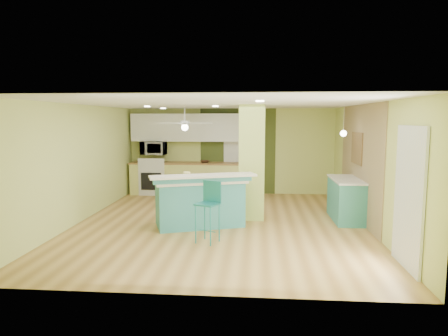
{
  "coord_description": "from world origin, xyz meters",
  "views": [
    {
      "loc": [
        0.76,
        -8.21,
        2.19
      ],
      "look_at": [
        0.05,
        0.4,
        1.13
      ],
      "focal_mm": 32.0,
      "sensor_mm": 36.0,
      "label": 1
    }
  ],
  "objects_px": {
    "canister": "(187,176)",
    "peninsula": "(200,201)",
    "bar_stool": "(209,201)",
    "side_counter": "(346,199)",
    "fruit_bowl": "(205,162)"
  },
  "relations": [
    {
      "from": "fruit_bowl",
      "to": "canister",
      "type": "distance_m",
      "value": 3.47
    },
    {
      "from": "bar_stool",
      "to": "fruit_bowl",
      "type": "height_order",
      "value": "bar_stool"
    },
    {
      "from": "bar_stool",
      "to": "side_counter",
      "type": "distance_m",
      "value": 3.31
    },
    {
      "from": "peninsula",
      "to": "fruit_bowl",
      "type": "bearing_deg",
      "value": 75.75
    },
    {
      "from": "peninsula",
      "to": "canister",
      "type": "relative_size",
      "value": 13.35
    },
    {
      "from": "canister",
      "to": "peninsula",
      "type": "bearing_deg",
      "value": 23.66
    },
    {
      "from": "fruit_bowl",
      "to": "side_counter",
      "type": "bearing_deg",
      "value": -37.59
    },
    {
      "from": "side_counter",
      "to": "canister",
      "type": "bearing_deg",
      "value": -166.24
    },
    {
      "from": "peninsula",
      "to": "canister",
      "type": "height_order",
      "value": "canister"
    },
    {
      "from": "peninsula",
      "to": "fruit_bowl",
      "type": "relative_size",
      "value": 8.02
    },
    {
      "from": "side_counter",
      "to": "peninsula",
      "type": "bearing_deg",
      "value": -167.05
    },
    {
      "from": "peninsula",
      "to": "bar_stool",
      "type": "relative_size",
      "value": 2.02
    },
    {
      "from": "bar_stool",
      "to": "canister",
      "type": "distance_m",
      "value": 1.17
    },
    {
      "from": "side_counter",
      "to": "fruit_bowl",
      "type": "distance_m",
      "value": 4.36
    },
    {
      "from": "peninsula",
      "to": "side_counter",
      "type": "height_order",
      "value": "peninsula"
    }
  ]
}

